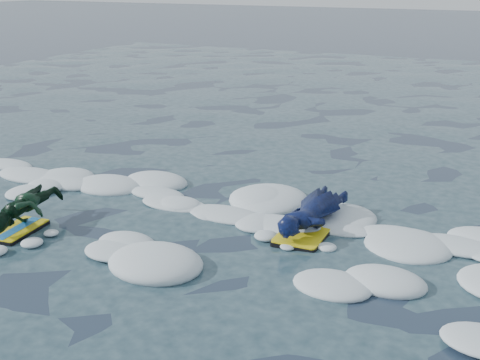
# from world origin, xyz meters

# --- Properties ---
(ground) EXTENTS (120.00, 120.00, 0.00)m
(ground) POSITION_xyz_m (0.00, 0.00, 0.00)
(ground) COLOR #162336
(ground) RESTS_ON ground
(foam_band) EXTENTS (12.00, 3.10, 0.30)m
(foam_band) POSITION_xyz_m (0.00, 1.03, 0.00)
(foam_band) COLOR white
(foam_band) RESTS_ON ground
(prone_woman_unit) EXTENTS (0.80, 1.82, 0.47)m
(prone_woman_unit) POSITION_xyz_m (1.71, 1.42, 0.24)
(prone_woman_unit) COLOR black
(prone_woman_unit) RESTS_ON ground
(prone_child_unit) EXTENTS (0.77, 1.35, 0.51)m
(prone_child_unit) POSITION_xyz_m (-2.02, -0.30, 0.26)
(prone_child_unit) COLOR black
(prone_child_unit) RESTS_ON ground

